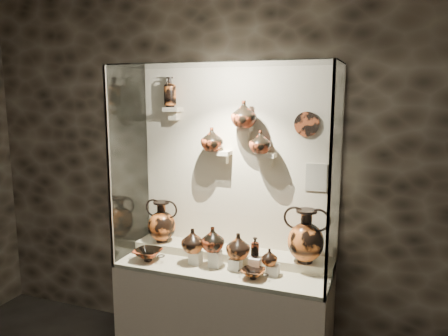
% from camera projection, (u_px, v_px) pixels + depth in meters
% --- Properties ---
extents(wall_back, '(5.00, 0.02, 3.20)m').
position_uv_depth(wall_back, '(237.00, 164.00, 3.65)').
color(wall_back, black).
rests_on(wall_back, ground).
extents(plinth, '(1.70, 0.60, 0.80)m').
position_uv_depth(plinth, '(223.00, 315.00, 3.56)').
color(plinth, beige).
rests_on(plinth, floor).
extents(front_tier, '(1.68, 0.58, 0.03)m').
position_uv_depth(front_tier, '(223.00, 267.00, 3.49)').
color(front_tier, '#C4B798').
rests_on(front_tier, plinth).
extents(rear_tier, '(1.70, 0.25, 0.10)m').
position_uv_depth(rear_tier, '(231.00, 255.00, 3.65)').
color(rear_tier, '#C4B798').
rests_on(rear_tier, plinth).
extents(back_panel, '(1.70, 0.03, 1.60)m').
position_uv_depth(back_panel, '(237.00, 164.00, 3.65)').
color(back_panel, beige).
rests_on(back_panel, plinth).
extents(glass_front, '(1.70, 0.01, 1.60)m').
position_uv_depth(glass_front, '(208.00, 177.00, 3.09)').
color(glass_front, white).
rests_on(glass_front, plinth).
extents(glass_left, '(0.01, 0.60, 1.60)m').
position_uv_depth(glass_left, '(129.00, 164.00, 3.65)').
color(glass_left, white).
rests_on(glass_left, plinth).
extents(glass_right, '(0.01, 0.60, 1.60)m').
position_uv_depth(glass_right, '(336.00, 178.00, 3.06)').
color(glass_right, white).
rests_on(glass_right, plinth).
extents(glass_top, '(1.70, 0.60, 0.01)m').
position_uv_depth(glass_top, '(223.00, 64.00, 3.22)').
color(glass_top, white).
rests_on(glass_top, back_panel).
extents(frame_post_left, '(0.02, 0.02, 1.60)m').
position_uv_depth(frame_post_left, '(109.00, 170.00, 3.39)').
color(frame_post_left, gray).
rests_on(frame_post_left, plinth).
extents(frame_post_right, '(0.02, 0.02, 1.60)m').
position_uv_depth(frame_post_right, '(329.00, 186.00, 2.80)').
color(frame_post_right, gray).
rests_on(frame_post_right, plinth).
extents(pedestal_a, '(0.09, 0.09, 0.10)m').
position_uv_depth(pedestal_a, '(196.00, 257.00, 3.51)').
color(pedestal_a, silver).
rests_on(pedestal_a, front_tier).
extents(pedestal_b, '(0.09, 0.09, 0.13)m').
position_uv_depth(pedestal_b, '(215.00, 258.00, 3.45)').
color(pedestal_b, silver).
rests_on(pedestal_b, front_tier).
extents(pedestal_c, '(0.09, 0.09, 0.09)m').
position_uv_depth(pedestal_c, '(235.00, 264.00, 3.39)').
color(pedestal_c, silver).
rests_on(pedestal_c, front_tier).
extents(pedestal_d, '(0.09, 0.09, 0.12)m').
position_uv_depth(pedestal_d, '(255.00, 265.00, 3.34)').
color(pedestal_d, silver).
rests_on(pedestal_d, front_tier).
extents(pedestal_e, '(0.09, 0.09, 0.08)m').
position_uv_depth(pedestal_e, '(273.00, 270.00, 3.29)').
color(pedestal_e, silver).
rests_on(pedestal_e, front_tier).
extents(bracket_ul, '(0.14, 0.12, 0.04)m').
position_uv_depth(bracket_ul, '(173.00, 109.00, 3.69)').
color(bracket_ul, beige).
rests_on(bracket_ul, back_panel).
extents(bracket_ca, '(0.14, 0.12, 0.04)m').
position_uv_depth(bracket_ca, '(222.00, 153.00, 3.60)').
color(bracket_ca, beige).
rests_on(bracket_ca, back_panel).
extents(bracket_cb, '(0.10, 0.12, 0.04)m').
position_uv_depth(bracket_cb, '(246.00, 129.00, 3.49)').
color(bracket_cb, beige).
rests_on(bracket_cb, back_panel).
extents(bracket_cc, '(0.14, 0.12, 0.04)m').
position_uv_depth(bracket_cc, '(267.00, 155.00, 3.46)').
color(bracket_cc, beige).
rests_on(bracket_cc, back_panel).
extents(amphora_left, '(0.37, 0.37, 0.36)m').
position_uv_depth(amphora_left, '(162.00, 221.00, 3.80)').
color(amphora_left, '#D16428').
rests_on(amphora_left, rear_tier).
extents(amphora_right, '(0.43, 0.43, 0.42)m').
position_uv_depth(amphora_right, '(306.00, 236.00, 3.33)').
color(amphora_right, '#D16428').
rests_on(amphora_right, rear_tier).
extents(jug_a, '(0.23, 0.23, 0.19)m').
position_uv_depth(jug_a, '(193.00, 240.00, 3.48)').
color(jug_a, '#D16428').
rests_on(jug_a, pedestal_a).
extents(jug_b, '(0.23, 0.23, 0.19)m').
position_uv_depth(jug_b, '(213.00, 239.00, 3.42)').
color(jug_b, '#A93D1D').
rests_on(jug_b, pedestal_b).
extents(jug_c, '(0.20, 0.20, 0.20)m').
position_uv_depth(jug_c, '(238.00, 246.00, 3.38)').
color(jug_c, '#D16428').
rests_on(jug_c, pedestal_c).
extents(jug_e, '(0.16, 0.16, 0.13)m').
position_uv_depth(jug_e, '(269.00, 257.00, 3.27)').
color(jug_e, '#D16428').
rests_on(jug_e, pedestal_e).
extents(lekythos_small, '(0.09, 0.09, 0.17)m').
position_uv_depth(lekythos_small, '(255.00, 246.00, 3.33)').
color(lekythos_small, '#A93D1D').
rests_on(lekythos_small, pedestal_d).
extents(kylix_left, '(0.34, 0.31, 0.12)m').
position_uv_depth(kylix_left, '(148.00, 254.00, 3.57)').
color(kylix_left, '#A93D1D').
rests_on(kylix_left, front_tier).
extents(kylix_right, '(0.28, 0.26, 0.09)m').
position_uv_depth(kylix_right, '(253.00, 273.00, 3.23)').
color(kylix_right, '#D16428').
rests_on(kylix_right, front_tier).
extents(lekythos_tall, '(0.14, 0.14, 0.28)m').
position_uv_depth(lekythos_tall, '(170.00, 90.00, 3.67)').
color(lekythos_tall, '#D16428').
rests_on(lekythos_tall, bracket_ul).
extents(ovoid_vase_a, '(0.21, 0.21, 0.19)m').
position_uv_depth(ovoid_vase_a, '(212.00, 139.00, 3.57)').
color(ovoid_vase_a, '#A93D1D').
rests_on(ovoid_vase_a, bracket_ca).
extents(ovoid_vase_b, '(0.25, 0.25, 0.21)m').
position_uv_depth(ovoid_vase_b, '(244.00, 114.00, 3.42)').
color(ovoid_vase_b, '#A93D1D').
rests_on(ovoid_vase_b, bracket_cb).
extents(ovoid_vase_c, '(0.20, 0.20, 0.18)m').
position_uv_depth(ovoid_vase_c, '(260.00, 142.00, 3.43)').
color(ovoid_vase_c, '#A93D1D').
rests_on(ovoid_vase_c, bracket_cc).
extents(wall_plate, '(0.19, 0.02, 0.19)m').
position_uv_depth(wall_plate, '(307.00, 124.00, 3.36)').
color(wall_plate, '#A84421').
rests_on(wall_plate, back_panel).
extents(info_placard, '(0.16, 0.01, 0.22)m').
position_uv_depth(info_placard, '(316.00, 177.00, 3.41)').
color(info_placard, beige).
rests_on(info_placard, back_panel).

